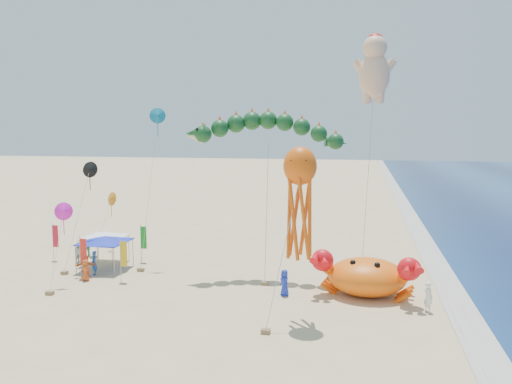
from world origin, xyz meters
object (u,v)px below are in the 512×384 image
at_px(canopy_blue, 105,239).
at_px(canopy_white, 104,235).
at_px(dragon_kite, 266,134).
at_px(cherub_kite, 374,67).
at_px(octopus_kite, 300,194).
at_px(crab_inflatable, 367,276).

distance_m(canopy_blue, canopy_white, 1.90).
distance_m(dragon_kite, canopy_white, 16.16).
bearing_deg(cherub_kite, canopy_white, -166.80).
bearing_deg(canopy_white, cherub_kite, 13.20).
height_order(dragon_kite, octopus_kite, dragon_kite).
height_order(canopy_blue, canopy_white, same).
bearing_deg(crab_inflatable, octopus_kite, -128.01).
height_order(dragon_kite, canopy_blue, dragon_kite).
relative_size(crab_inflatable, cherub_kite, 0.38).
bearing_deg(canopy_blue, cherub_kite, 17.98).
bearing_deg(crab_inflatable, cherub_kite, 88.38).
bearing_deg(dragon_kite, cherub_kite, 34.26).
xyz_separation_m(dragon_kite, octopus_kite, (3.65, -8.69, -3.36)).
height_order(octopus_kite, canopy_blue, octopus_kite).
bearing_deg(octopus_kite, crab_inflatable, 51.99).
distance_m(crab_inflatable, octopus_kite, 8.86).
relative_size(octopus_kite, canopy_white, 2.94).
bearing_deg(dragon_kite, octopus_kite, -67.23).
bearing_deg(dragon_kite, canopy_white, 178.84).
bearing_deg(canopy_blue, dragon_kite, 6.07).
bearing_deg(dragon_kite, crab_inflatable, -25.22).
xyz_separation_m(cherub_kite, canopy_white, (-21.71, -5.09, -13.79)).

